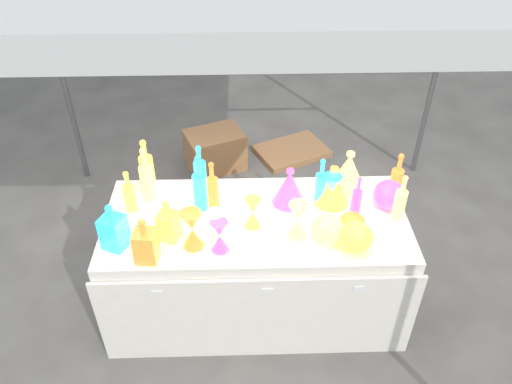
{
  "coord_description": "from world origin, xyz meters",
  "views": [
    {
      "loc": [
        -0.06,
        -2.22,
        2.7
      ],
      "look_at": [
        0.0,
        0.0,
        0.95
      ],
      "focal_mm": 35.0,
      "sensor_mm": 36.0,
      "label": 1
    }
  ],
  "objects_px": {
    "display_table": "(256,264)",
    "cardboard_box_closed": "(215,150)",
    "hourglass_0": "(192,230)",
    "globe_0": "(356,239)",
    "bottle_0": "(146,163)",
    "decanter_0": "(168,220)"
  },
  "relations": [
    {
      "from": "display_table",
      "to": "cardboard_box_closed",
      "type": "bearing_deg",
      "value": 101.54
    },
    {
      "from": "hourglass_0",
      "to": "globe_0",
      "type": "relative_size",
      "value": 1.24
    },
    {
      "from": "bottle_0",
      "to": "decanter_0",
      "type": "bearing_deg",
      "value": -69.39
    },
    {
      "from": "decanter_0",
      "to": "hourglass_0",
      "type": "xyz_separation_m",
      "value": [
        0.14,
        -0.07,
        -0.01
      ]
    },
    {
      "from": "bottle_0",
      "to": "globe_0",
      "type": "distance_m",
      "value": 1.36
    },
    {
      "from": "cardboard_box_closed",
      "to": "globe_0",
      "type": "height_order",
      "value": "globe_0"
    },
    {
      "from": "cardboard_box_closed",
      "to": "decanter_0",
      "type": "bearing_deg",
      "value": -117.16
    },
    {
      "from": "display_table",
      "to": "hourglass_0",
      "type": "bearing_deg",
      "value": -149.43
    },
    {
      "from": "cardboard_box_closed",
      "to": "decanter_0",
      "type": "distance_m",
      "value": 1.9
    },
    {
      "from": "hourglass_0",
      "to": "cardboard_box_closed",
      "type": "bearing_deg",
      "value": 89.28
    },
    {
      "from": "cardboard_box_closed",
      "to": "globe_0",
      "type": "relative_size",
      "value": 2.61
    },
    {
      "from": "display_table",
      "to": "bottle_0",
      "type": "distance_m",
      "value": 0.94
    },
    {
      "from": "hourglass_0",
      "to": "display_table",
      "type": "bearing_deg",
      "value": 30.57
    },
    {
      "from": "bottle_0",
      "to": "hourglass_0",
      "type": "height_order",
      "value": "bottle_0"
    },
    {
      "from": "cardboard_box_closed",
      "to": "hourglass_0",
      "type": "distance_m",
      "value": 1.95
    },
    {
      "from": "display_table",
      "to": "cardboard_box_closed",
      "type": "xyz_separation_m",
      "value": [
        -0.33,
        1.62,
        -0.19
      ]
    },
    {
      "from": "display_table",
      "to": "bottle_0",
      "type": "relative_size",
      "value": 5.44
    },
    {
      "from": "hourglass_0",
      "to": "decanter_0",
      "type": "bearing_deg",
      "value": 153.14
    },
    {
      "from": "cardboard_box_closed",
      "to": "bottle_0",
      "type": "distance_m",
      "value": 1.5
    },
    {
      "from": "cardboard_box_closed",
      "to": "bottle_0",
      "type": "relative_size",
      "value": 1.47
    },
    {
      "from": "display_table",
      "to": "globe_0",
      "type": "bearing_deg",
      "value": -25.79
    },
    {
      "from": "bottle_0",
      "to": "decanter_0",
      "type": "xyz_separation_m",
      "value": [
        0.19,
        -0.5,
        -0.04
      ]
    }
  ]
}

